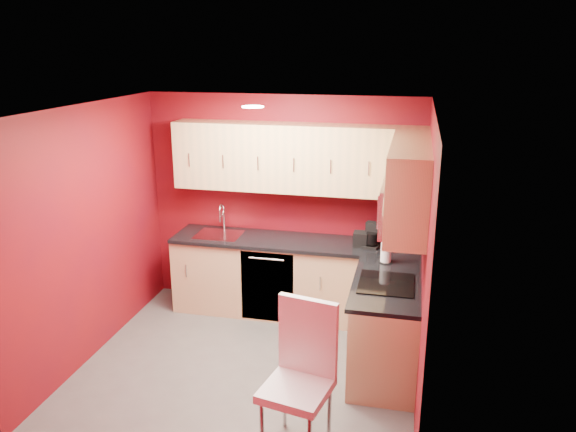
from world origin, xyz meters
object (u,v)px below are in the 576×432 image
at_px(microwave, 404,207).
at_px(napkin_holder, 360,239).
at_px(coffee_maker, 372,235).
at_px(paper_towel, 386,251).
at_px(sink, 219,231).
at_px(dining_chair, 296,382).

height_order(microwave, napkin_holder, microwave).
relative_size(coffee_maker, paper_towel, 1.07).
distance_m(microwave, napkin_holder, 1.26).
relative_size(sink, coffee_maker, 1.93).
bearing_deg(coffee_maker, napkin_holder, -171.70).
bearing_deg(coffee_maker, dining_chair, -86.51).
distance_m(paper_towel, dining_chair, 1.92).
xyz_separation_m(paper_towel, dining_chair, (-0.54, -1.79, -0.44)).
height_order(coffee_maker, paper_towel, coffee_maker).
bearing_deg(napkin_holder, paper_towel, -54.69).
height_order(coffee_maker, napkin_holder, coffee_maker).
height_order(microwave, coffee_maker, microwave).
height_order(coffee_maker, dining_chair, dining_chair).
relative_size(microwave, coffee_maker, 2.82).
bearing_deg(paper_towel, microwave, -74.32).
relative_size(sink, napkin_holder, 3.23).
relative_size(microwave, napkin_holder, 4.73).
xyz_separation_m(sink, dining_chair, (1.40, -2.25, -0.35)).
height_order(sink, coffee_maker, sink).
relative_size(napkin_holder, paper_towel, 0.64).
distance_m(microwave, dining_chair, 1.78).
bearing_deg(microwave, napkin_holder, 115.05).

